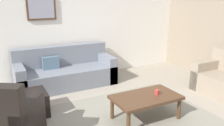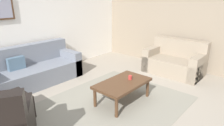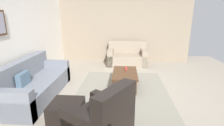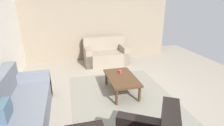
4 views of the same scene
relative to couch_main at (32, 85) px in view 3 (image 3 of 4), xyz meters
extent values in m
plane|color=gray|center=(0.43, -2.10, -0.30)|extent=(8.00, 8.00, 0.00)
cube|color=silver|center=(0.43, 0.50, 1.10)|extent=(6.00, 0.12, 2.80)
cube|color=gray|center=(3.43, -2.10, 1.10)|extent=(0.12, 5.20, 2.80)
cube|color=gray|center=(0.43, -2.10, -0.29)|extent=(2.88, 2.28, 0.01)
cube|color=slate|center=(0.00, -0.10, -0.09)|extent=(2.18, 0.90, 0.42)
cube|color=slate|center=(0.00, 0.23, 0.14)|extent=(2.18, 0.24, 0.88)
cube|color=slate|center=(-0.99, -0.10, 0.01)|extent=(0.20, 0.90, 0.62)
cube|color=slate|center=(0.99, -0.10, 0.01)|extent=(0.20, 0.90, 0.62)
cube|color=slate|center=(-0.30, 0.01, 0.26)|extent=(0.36, 0.12, 0.28)
cube|color=gray|center=(2.80, -2.25, -0.09)|extent=(0.87, 1.45, 0.42)
cube|color=gray|center=(3.11, -2.25, 0.14)|extent=(0.24, 1.45, 0.88)
cube|color=gray|center=(2.80, -1.62, 0.01)|extent=(0.87, 0.20, 0.62)
cube|color=gray|center=(2.80, -2.88, 0.01)|extent=(0.87, 0.20, 0.62)
cube|color=black|center=(-1.50, -2.03, 0.18)|extent=(0.79, 0.59, 0.95)
cube|color=black|center=(-1.07, -1.94, 0.00)|extent=(0.55, 0.77, 0.60)
cube|color=black|center=(-0.95, -1.13, -0.10)|extent=(0.56, 0.56, 0.40)
cylinder|color=#472D1C|center=(0.24, -2.43, -0.12)|extent=(0.06, 0.06, 0.36)
cylinder|color=#472D1C|center=(1.22, -2.43, -0.12)|extent=(0.06, 0.06, 0.36)
cylinder|color=#472D1C|center=(0.24, -1.91, -0.12)|extent=(0.06, 0.06, 0.36)
cylinder|color=#472D1C|center=(1.22, -1.91, -0.12)|extent=(0.06, 0.06, 0.36)
cube|color=#472D1C|center=(0.73, -2.17, 0.09)|extent=(1.10, 0.64, 0.05)
cylinder|color=#B2332D|center=(0.92, -2.19, 0.15)|extent=(0.07, 0.07, 0.08)
camera|label=1|loc=(-1.38, -5.01, 1.67)|focal=37.29mm
camera|label=2|loc=(-1.97, -4.27, 1.64)|focal=31.44mm
camera|label=3|loc=(-3.60, -2.14, 1.61)|focal=27.65mm
camera|label=4|loc=(-2.88, -1.00, 1.86)|focal=28.35mm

